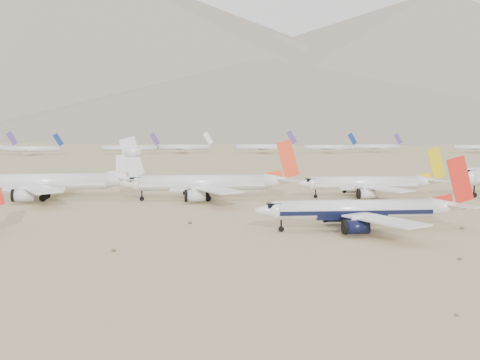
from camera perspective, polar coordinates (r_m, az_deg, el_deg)
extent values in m
plane|color=#987F58|center=(133.41, 9.11, -4.43)|extent=(7000.00, 7000.00, 0.00)
cylinder|color=silver|center=(135.18, 9.78, -2.47)|extent=(31.64, 3.74, 3.74)
cube|color=black|center=(135.24, 9.78, -2.67)|extent=(31.00, 3.80, 0.84)
sphere|color=silver|center=(131.73, 3.14, -2.60)|extent=(3.74, 3.74, 3.74)
cube|color=black|center=(131.51, 2.90, -2.16)|extent=(2.62, 2.43, 0.93)
cone|color=silver|center=(141.75, 17.41, -2.17)|extent=(7.91, 3.74, 3.74)
cube|color=silver|center=(125.48, 12.24, -3.38)|extent=(12.22, 19.25, 0.59)
cube|color=silver|center=(139.03, 18.59, -2.14)|extent=(5.02, 6.57, 0.22)
cylinder|color=black|center=(127.63, 9.96, -3.97)|extent=(4.39, 2.69, 2.69)
cube|color=silver|center=(146.51, 9.51, -2.16)|extent=(12.22, 19.25, 0.59)
cube|color=silver|center=(145.62, 17.40, -1.80)|extent=(5.02, 6.57, 0.22)
cylinder|color=black|center=(142.47, 8.23, -3.02)|extent=(4.39, 2.69, 2.69)
cube|color=red|center=(142.10, 18.28, 0.04)|extent=(6.00, 0.30, 9.88)
cylinder|color=black|center=(132.42, 3.54, -4.20)|extent=(1.12, 0.47, 1.12)
cylinder|color=black|center=(133.56, 10.61, -4.10)|extent=(1.57, 0.93, 1.57)
cylinder|color=black|center=(138.52, 9.99, -3.76)|extent=(1.57, 0.93, 1.57)
sphere|color=silver|center=(202.06, 19.05, 0.26)|extent=(5.26, 5.26, 5.26)
cube|color=black|center=(201.62, 18.85, 0.67)|extent=(3.68, 3.42, 1.32)
cylinder|color=black|center=(203.09, 19.34, -1.22)|extent=(1.58, 0.66, 1.58)
cylinder|color=silver|center=(194.82, 10.62, -0.24)|extent=(30.68, 3.73, 3.73)
cube|color=silver|center=(194.87, 10.62, -0.37)|extent=(30.06, 3.78, 0.84)
sphere|color=silver|center=(190.97, 6.21, -0.28)|extent=(3.73, 3.73, 3.73)
cube|color=black|center=(190.76, 6.05, 0.02)|extent=(2.61, 2.42, 0.93)
cone|color=silver|center=(201.09, 15.80, -0.10)|extent=(7.67, 3.73, 3.73)
cube|color=silver|center=(185.34, 12.28, -0.73)|extent=(11.85, 18.67, 0.58)
cube|color=silver|center=(198.35, 16.58, -0.05)|extent=(4.87, 6.37, 0.22)
cylinder|color=silver|center=(187.33, 10.78, -1.16)|extent=(4.26, 2.68, 2.68)
cube|color=silver|center=(205.88, 10.38, -0.14)|extent=(11.85, 18.67, 0.58)
cube|color=silver|center=(204.88, 15.82, 0.12)|extent=(4.87, 6.37, 0.22)
cylinder|color=silver|center=(201.82, 9.52, -0.71)|extent=(4.26, 2.68, 2.68)
cube|color=yellow|center=(201.52, 16.40, 1.41)|extent=(5.81, 0.30, 9.58)
cylinder|color=black|center=(191.54, 6.47, -1.39)|extent=(1.12, 0.47, 1.12)
cylinder|color=black|center=(193.06, 11.19, -1.34)|extent=(1.57, 0.93, 1.57)
cylinder|color=black|center=(198.02, 10.74, -1.18)|extent=(1.57, 0.93, 1.57)
cylinder|color=silver|center=(185.39, -3.28, -0.22)|extent=(35.18, 4.30, 4.30)
cube|color=silver|center=(185.44, -3.28, -0.38)|extent=(34.47, 4.36, 0.97)
sphere|color=silver|center=(185.34, -8.72, -0.27)|extent=(4.30, 4.30, 4.30)
cube|color=black|center=(185.27, -8.92, 0.10)|extent=(3.01, 2.79, 1.07)
cone|color=silver|center=(187.71, 3.36, -0.05)|extent=(8.79, 4.30, 4.30)
cube|color=silver|center=(173.29, -2.17, -0.82)|extent=(13.59, 21.41, 0.66)
cube|color=silver|center=(183.96, 4.10, 0.01)|extent=(5.58, 7.30, 0.26)
cylinder|color=silver|center=(176.90, -3.76, -1.34)|extent=(4.89, 3.10, 3.10)
cube|color=silver|center=(197.95, -2.68, -0.10)|extent=(13.59, 21.41, 0.66)
cube|color=silver|center=(191.94, 3.67, 0.22)|extent=(5.58, 7.30, 0.26)
cylinder|color=silver|center=(194.23, -3.98, -0.78)|extent=(4.89, 3.10, 3.10)
cube|color=#EC3E1F|center=(187.70, 4.11, 1.81)|extent=(6.67, 0.34, 10.99)
cylinder|color=black|center=(185.73, -8.37, -1.58)|extent=(1.29, 0.54, 1.29)
cylinder|color=black|center=(182.89, -2.77, -1.56)|extent=(1.81, 1.07, 1.81)
cylinder|color=black|center=(188.86, -2.88, -1.35)|extent=(1.81, 1.07, 1.81)
cylinder|color=silver|center=(193.61, -16.79, -0.14)|extent=(37.34, 4.47, 4.47)
cube|color=silver|center=(193.66, -16.78, -0.31)|extent=(36.59, 4.54, 1.01)
cone|color=silver|center=(190.68, -9.96, 0.02)|extent=(9.33, 4.47, 4.47)
cube|color=silver|center=(180.31, -16.65, -0.75)|extent=(14.42, 22.72, 0.70)
cube|color=silver|center=(186.24, -9.49, 0.09)|extent=(5.93, 7.75, 0.27)
cylinder|color=silver|center=(185.29, -17.92, -1.26)|extent=(5.19, 3.22, 3.22)
cube|color=silver|center=(206.07, -15.33, -0.03)|extent=(14.42, 22.72, 0.70)
cube|color=silver|center=(194.80, -9.35, 0.30)|extent=(5.93, 7.75, 0.27)
cylinder|color=silver|center=(203.26, -16.87, -0.70)|extent=(5.19, 3.22, 3.22)
cube|color=silver|center=(190.09, -9.21, 1.97)|extent=(7.08, 0.36, 11.66)
cylinder|color=silver|center=(190.01, -9.14, 2.40)|extent=(4.67, 2.90, 2.90)
cylinder|color=black|center=(190.67, -16.47, -1.48)|extent=(1.88, 1.12, 1.88)
cylinder|color=black|center=(196.80, -16.15, -1.28)|extent=(1.88, 1.12, 1.88)
cube|color=#4F3381|center=(477.28, -18.89, 3.38)|extent=(7.78, 0.39, 9.80)
cylinder|color=silver|center=(462.63, -17.31, 2.56)|extent=(36.04, 3.56, 3.56)
cube|color=navy|center=(459.47, -15.25, 3.34)|extent=(7.18, 0.36, 9.04)
cube|color=silver|center=(453.51, -17.54, 2.44)|extent=(9.49, 16.59, 0.36)
cube|color=silver|center=(471.79, -17.09, 2.54)|extent=(9.49, 16.59, 0.36)
cylinder|color=silver|center=(462.55, -9.41, 2.72)|extent=(36.58, 3.61, 3.61)
cube|color=#4F3381|center=(461.71, -7.28, 3.50)|extent=(7.28, 0.36, 9.18)
cube|color=silver|center=(453.13, -9.47, 2.60)|extent=(9.64, 16.84, 0.36)
cube|color=silver|center=(472.02, -9.34, 2.69)|extent=(9.64, 16.84, 0.36)
cylinder|color=silver|center=(470.23, -4.92, 2.81)|extent=(37.95, 3.75, 3.75)
cube|color=silver|center=(470.77, -2.74, 3.59)|extent=(7.56, 0.38, 9.52)
cube|color=silver|center=(460.44, -4.89, 2.69)|extent=(10.00, 17.47, 0.38)
cube|color=silver|center=(480.06, -4.94, 2.78)|extent=(10.00, 17.47, 0.38)
cylinder|color=silver|center=(466.99, 2.13, 2.82)|extent=(40.39, 3.99, 3.99)
cube|color=#4F3381|center=(469.91, 4.44, 3.65)|extent=(8.04, 0.40, 10.13)
cube|color=silver|center=(456.68, 2.32, 2.70)|extent=(10.64, 18.59, 0.40)
cube|color=silver|center=(477.35, 1.95, 2.80)|extent=(10.64, 18.59, 0.40)
cylinder|color=silver|center=(472.99, 7.61, 2.78)|extent=(35.53, 3.51, 3.51)
cube|color=navy|center=(477.06, 9.57, 3.49)|extent=(7.08, 0.35, 8.91)
cube|color=silver|center=(464.09, 7.88, 2.67)|extent=(9.36, 16.36, 0.35)
cube|color=silver|center=(481.94, 7.35, 2.76)|extent=(9.36, 16.36, 0.35)
cylinder|color=silver|center=(491.27, 11.53, 2.80)|extent=(34.69, 3.43, 3.43)
cube|color=#4F3381|center=(496.30, 13.34, 3.45)|extent=(6.91, 0.34, 8.70)
cube|color=silver|center=(482.75, 11.85, 2.69)|extent=(9.14, 15.97, 0.34)
cube|color=silver|center=(499.84, 11.21, 2.78)|extent=(9.14, 15.97, 0.34)
cylinder|color=silver|center=(499.49, 19.59, 2.64)|extent=(33.39, 3.30, 3.30)
cube|color=silver|center=(507.30, 19.16, 2.62)|extent=(8.80, 15.37, 0.33)
cone|color=slate|center=(1848.55, -14.67, 11.40)|extent=(2444.00, 2444.00, 470.00)
cone|color=slate|center=(1627.00, 2.17, 8.39)|extent=(1824.00, 1824.00, 240.00)
cone|color=slate|center=(1939.49, 16.36, 9.71)|extent=(2356.00, 2356.00, 380.00)
cone|color=slate|center=(1241.75, 2.42, 7.16)|extent=(1260.00, 1260.00, 140.00)
ellipsoid|color=brown|center=(114.42, -10.73, -5.88)|extent=(0.84, 0.84, 0.46)
ellipsoid|color=brown|center=(143.00, -4.30, -3.63)|extent=(0.98, 0.98, 0.54)
ellipsoid|color=brown|center=(79.79, 17.99, -10.85)|extent=(0.56, 0.56, 0.31)
ellipsoid|color=brown|center=(111.28, 18.27, -6.37)|extent=(0.70, 0.70, 0.39)
ellipsoid|color=brown|center=(143.16, 18.43, -3.88)|extent=(0.84, 0.84, 0.46)
ellipsoid|color=brown|center=(175.20, 18.52, -2.29)|extent=(0.98, 0.98, 0.54)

